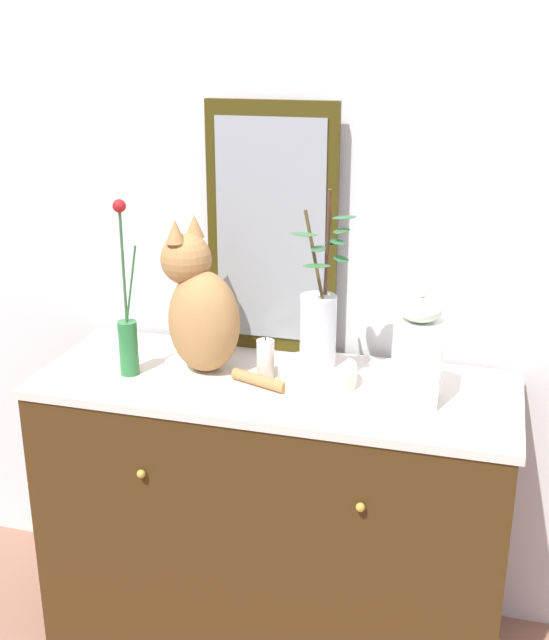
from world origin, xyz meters
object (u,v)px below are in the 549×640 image
(candle_pillar, at_px, (265,359))
(sideboard, at_px, (274,516))
(bowl_porcelain, at_px, (317,374))
(vase_glass_clear, at_px, (319,324))
(jar_lidded_porcelain, at_px, (418,351))
(cat_sitting, at_px, (201,308))
(mirror_leaning, at_px, (272,231))
(vase_slim_green, at_px, (128,332))

(candle_pillar, bearing_deg, sideboard, -30.49)
(sideboard, distance_m, bowl_porcelain, 0.48)
(sideboard, height_order, candle_pillar, candle_pillar)
(vase_glass_clear, bearing_deg, jar_lidded_porcelain, -6.12)
(sideboard, relative_size, cat_sitting, 3.04)
(sideboard, relative_size, vase_glass_clear, 2.73)
(mirror_leaning, distance_m, cat_sitting, 0.31)
(candle_pillar, bearing_deg, jar_lidded_porcelain, -4.65)
(cat_sitting, bearing_deg, bowl_porcelain, -2.40)
(sideboard, bearing_deg, mirror_leaning, 107.79)
(cat_sitting, height_order, jar_lidded_porcelain, cat_sitting)
(candle_pillar, bearing_deg, vase_slim_green, -168.25)
(sideboard, xyz_separation_m, mirror_leaning, (-0.07, 0.23, 0.80))
(mirror_leaning, bearing_deg, bowl_porcelain, -48.70)
(mirror_leaning, height_order, vase_glass_clear, mirror_leaning)
(mirror_leaning, relative_size, bowl_porcelain, 3.40)
(vase_slim_green, relative_size, candle_pillar, 4.06)
(bowl_porcelain, height_order, candle_pillar, candle_pillar)
(cat_sitting, relative_size, vase_slim_green, 0.88)
(mirror_leaning, distance_m, bowl_porcelain, 0.45)
(sideboard, distance_m, jar_lidded_porcelain, 0.69)
(vase_slim_green, relative_size, jar_lidded_porcelain, 1.61)
(vase_slim_green, bearing_deg, mirror_leaning, 41.23)
(vase_glass_clear, xyz_separation_m, candle_pillar, (-0.15, 0.01, -0.12))
(sideboard, xyz_separation_m, candle_pillar, (-0.03, 0.02, 0.49))
(sideboard, height_order, vase_slim_green, vase_slim_green)
(vase_slim_green, height_order, candle_pillar, vase_slim_green)
(bowl_porcelain, xyz_separation_m, vase_glass_clear, (0.00, -0.00, 0.15))
(bowl_porcelain, bearing_deg, candle_pillar, 178.25)
(cat_sitting, xyz_separation_m, jar_lidded_porcelain, (0.61, -0.04, -0.05))
(vase_glass_clear, relative_size, candle_pillar, 3.97)
(vase_slim_green, distance_m, vase_glass_clear, 0.53)
(jar_lidded_porcelain, distance_m, candle_pillar, 0.43)
(vase_slim_green, height_order, jar_lidded_porcelain, vase_slim_green)
(bowl_porcelain, bearing_deg, cat_sitting, 177.60)
(mirror_leaning, bearing_deg, jar_lidded_porcelain, -28.14)
(vase_glass_clear, bearing_deg, cat_sitting, 177.49)
(mirror_leaning, relative_size, cat_sitting, 1.69)
(sideboard, distance_m, candle_pillar, 0.49)
(bowl_porcelain, relative_size, jar_lidded_porcelain, 0.70)
(candle_pillar, bearing_deg, vase_glass_clear, -2.02)
(jar_lidded_porcelain, bearing_deg, mirror_leaning, 151.86)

